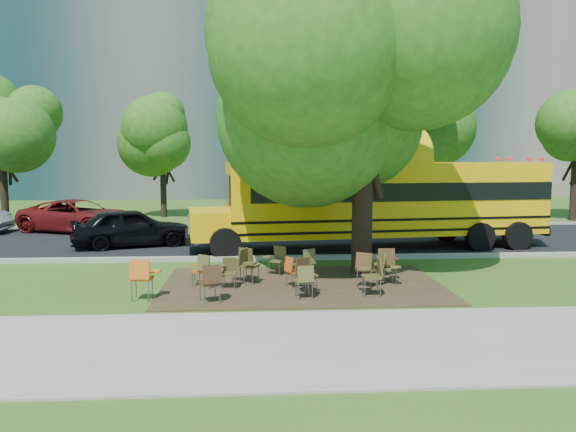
{
  "coord_description": "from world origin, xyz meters",
  "views": [
    {
      "loc": [
        -0.25,
        -14.36,
        3.25
      ],
      "look_at": [
        0.87,
        3.21,
        1.37
      ],
      "focal_mm": 35.0,
      "sensor_mm": 36.0,
      "label": 1
    }
  ],
  "objects": [
    {
      "name": "chair_3",
      "position": [
        -0.85,
        -0.75,
        0.47
      ],
      "size": [
        0.54,
        0.45,
        0.77
      ],
      "rotation": [
        0.0,
        0.0,
        3.03
      ],
      "color": "#48411F",
      "rests_on": "ground"
    },
    {
      "name": "school_bus",
      "position": [
        4.34,
        5.03,
        1.75
      ],
      "size": [
        12.58,
        4.09,
        3.02
      ],
      "rotation": [
        0.0,
        0.0,
        0.12
      ],
      "color": "#EFAE07",
      "rests_on": "ground"
    },
    {
      "name": "ground",
      "position": [
        0.0,
        0.0,
        0.0
      ],
      "size": [
        160.0,
        160.0,
        0.0
      ],
      "primitive_type": "plane",
      "color": "#35571B",
      "rests_on": "ground"
    },
    {
      "name": "chair_4",
      "position": [
        0.94,
        -1.92,
        0.5
      ],
      "size": [
        0.54,
        0.55,
        0.81
      ],
      "rotation": [
        0.0,
        0.0,
        0.16
      ],
      "color": "brown",
      "rests_on": "ground"
    },
    {
      "name": "building_main",
      "position": [
        -8.0,
        36.0,
        11.0
      ],
      "size": [
        38.0,
        16.0,
        22.0
      ],
      "primitive_type": "cube",
      "color": "#60615C",
      "rests_on": "ground"
    },
    {
      "name": "chair_10",
      "position": [
        -0.4,
        -0.24,
        0.56
      ],
      "size": [
        0.59,
        0.75,
        0.91
      ],
      "rotation": [
        0.0,
        0.0,
        -2.04
      ],
      "color": "#48421F",
      "rests_on": "ground"
    },
    {
      "name": "asphalt_road",
      "position": [
        0.0,
        7.0,
        0.02
      ],
      "size": [
        80.0,
        8.0,
        0.04
      ],
      "primitive_type": "cube",
      "color": "black",
      "rests_on": "ground"
    },
    {
      "name": "chair_1",
      "position": [
        -1.35,
        -0.7,
        0.53
      ],
      "size": [
        0.73,
        0.58,
        0.85
      ],
      "rotation": [
        0.0,
        0.0,
        -0.72
      ],
      "color": "#4E4B22",
      "rests_on": "ground"
    },
    {
      "name": "chair_6",
      "position": [
        2.55,
        -1.72,
        0.57
      ],
      "size": [
        0.54,
        0.61,
        0.92
      ],
      "rotation": [
        0.0,
        0.0,
        1.54
      ],
      "color": "#48441F",
      "rests_on": "ground"
    },
    {
      "name": "building_right",
      "position": [
        24.0,
        38.0,
        12.5
      ],
      "size": [
        30.0,
        16.0,
        25.0
      ],
      "primitive_type": "cube",
      "color": "gray",
      "rests_on": "ground"
    },
    {
      "name": "chair_13",
      "position": [
        3.17,
        -0.39,
        0.57
      ],
      "size": [
        0.61,
        0.54,
        0.93
      ],
      "rotation": [
        0.0,
        0.0,
        -0.02
      ],
      "color": "#412E17",
      "rests_on": "ground"
    },
    {
      "name": "chair_2",
      "position": [
        -1.16,
        -2.13,
        0.55
      ],
      "size": [
        0.61,
        0.69,
        0.89
      ],
      "rotation": [
        0.0,
        0.0,
        0.36
      ],
      "color": "#412817",
      "rests_on": "ground"
    },
    {
      "name": "black_car",
      "position": [
        -4.56,
        5.86,
        0.71
      ],
      "size": [
        4.48,
        2.91,
        1.42
      ],
      "primitive_type": "imported",
      "rotation": [
        0.0,
        0.0,
        1.9
      ],
      "color": "black",
      "rests_on": "ground"
    },
    {
      "name": "chair_12",
      "position": [
        3.18,
        -0.59,
        0.48
      ],
      "size": [
        0.46,
        0.58,
        0.78
      ],
      "rotation": [
        0.0,
        0.0,
        4.5
      ],
      "color": "brown",
      "rests_on": "ground"
    },
    {
      "name": "chair_15",
      "position": [
        0.42,
        0.74,
        0.5
      ],
      "size": [
        0.68,
        0.54,
        0.8
      ],
      "rotation": [
        0.0,
        0.0,
        2.57
      ],
      "color": "#504A22",
      "rests_on": "ground"
    },
    {
      "name": "kerb_near",
      "position": [
        0.0,
        3.0,
        0.07
      ],
      "size": [
        80.0,
        0.25,
        0.14
      ],
      "primitive_type": "cube",
      "color": "gray",
      "rests_on": "ground"
    },
    {
      "name": "chair_9",
      "position": [
        -0.51,
        -0.03,
        0.54
      ],
      "size": [
        0.75,
        0.59,
        0.88
      ],
      "rotation": [
        0.0,
        0.0,
        2.55
      ],
      "color": "#493E1F",
      "rests_on": "ground"
    },
    {
      "name": "kerb_far",
      "position": [
        0.0,
        11.1,
        0.07
      ],
      "size": [
        80.0,
        0.25,
        0.14
      ],
      "primitive_type": "cube",
      "color": "gray",
      "rests_on": "ground"
    },
    {
      "name": "sidewalk",
      "position": [
        0.0,
        -5.0,
        0.02
      ],
      "size": [
        60.0,
        4.0,
        0.04
      ],
      "primitive_type": "cube",
      "color": "gray",
      "rests_on": "ground"
    },
    {
      "name": "chair_0",
      "position": [
        -2.74,
        -1.75,
        0.59
      ],
      "size": [
        0.64,
        0.56,
        0.96
      ],
      "rotation": [
        0.0,
        0.0,
        -0.05
      ],
      "color": "#D95F17",
      "rests_on": "ground"
    },
    {
      "name": "chair_8",
      "position": [
        -1.53,
        -0.47,
        0.48
      ],
      "size": [
        0.46,
        0.54,
        0.78
      ],
      "rotation": [
        0.0,
        0.0,
        1.48
      ],
      "color": "#AB4912",
      "rests_on": "ground"
    },
    {
      "name": "bg_tree_3",
      "position": [
        8.0,
        14.0,
        5.03
      ],
      "size": [
        5.6,
        5.6,
        7.84
      ],
      "color": "black",
      "rests_on": "ground"
    },
    {
      "name": "chair_7",
      "position": [
        2.56,
        -0.94,
        0.56
      ],
      "size": [
        0.78,
        0.62,
        0.91
      ],
      "rotation": [
        0.0,
        0.0,
        -0.64
      ],
      "color": "#4F361C",
      "rests_on": "ground"
    },
    {
      "name": "dirt_patch",
      "position": [
        1.0,
        -0.5,
        0.01
      ],
      "size": [
        7.0,
        4.5,
        0.03
      ],
      "primitive_type": "cube",
      "color": "#382819",
      "rests_on": "ground"
    },
    {
      "name": "bg_tree_2",
      "position": [
        -5.0,
        16.0,
        4.21
      ],
      "size": [
        4.8,
        4.8,
        6.62
      ],
      "color": "black",
      "rests_on": "ground"
    },
    {
      "name": "chair_14",
      "position": [
        0.75,
        -0.82,
        0.49
      ],
      "size": [
        0.63,
        0.54,
        0.79
      ],
      "rotation": [
        0.0,
        0.0,
        5.13
      ],
      "color": "#D54A16",
      "rests_on": "ground"
    },
    {
      "name": "bg_tree_0",
      "position": [
        -12.0,
        13.0,
        4.57
      ],
      "size": [
        5.2,
        5.2,
        7.18
      ],
      "color": "black",
      "rests_on": "ground"
    },
    {
      "name": "chair_11",
      "position": [
        1.15,
        -0.08,
        0.54
      ],
      "size": [
        0.59,
        0.75,
        0.88
      ],
      "rotation": [
        0.0,
        0.0,
        0.69
      ],
      "color": "brown",
      "rests_on": "ground"
    },
    {
      "name": "bg_car_red",
      "position": [
        -7.67,
        9.92,
        0.7
      ],
      "size": [
        5.56,
        4.1,
        1.4
      ],
      "primitive_type": "imported",
      "rotation": [
        0.0,
        0.0,
        1.17
      ],
      "color": "#5B0F10",
      "rests_on": "ground"
    },
    {
      "name": "main_tree",
      "position": [
        2.76,
        0.79,
        5.08
      ],
      "size": [
        7.2,
        7.2,
        8.69
      ],
      "color": "black",
      "rests_on": "ground"
    },
    {
      "name": "chair_5",
      "position": [
        0.98,
        -1.31,
        0.52
      ],
      "size": [
        0.57,
        0.7,
        0.85
      ],
      "rotation": [
        0.0,
        0.0,
        3.7
      ],
      "color": "#3F2C16",
      "rests_on": "ground"
    }
  ]
}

